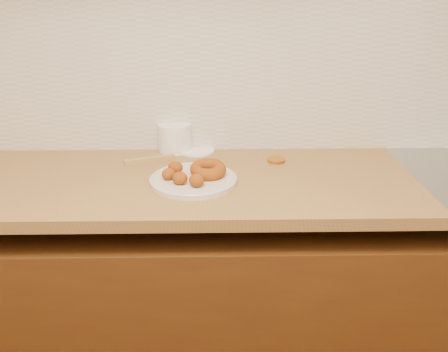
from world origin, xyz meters
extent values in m
cube|color=#BCB08F|center=(0.00, 2.00, 1.35)|extent=(4.00, 0.02, 2.70)
cube|color=#48280D|center=(0.00, 1.69, 0.39)|extent=(3.60, 0.60, 0.77)
cube|color=olive|center=(-0.65, 1.69, 0.88)|extent=(2.30, 0.62, 0.04)
cube|color=beige|center=(0.00, 1.99, 1.20)|extent=(3.60, 0.02, 0.60)
cylinder|color=beige|center=(-0.24, 1.65, 0.91)|extent=(0.29, 0.29, 0.02)
torus|color=#8C3D15|center=(-0.20, 1.67, 0.94)|extent=(0.16, 0.16, 0.05)
ellipsoid|color=#8C3D15|center=(-0.30, 1.69, 0.94)|extent=(0.06, 0.05, 0.04)
ellipsoid|color=#8C3D15|center=(-0.32, 1.63, 0.94)|extent=(0.06, 0.06, 0.04)
ellipsoid|color=#8C3D15|center=(-0.28, 1.59, 0.94)|extent=(0.05, 0.04, 0.04)
ellipsoid|color=#8C3D15|center=(-0.23, 1.58, 0.94)|extent=(0.06, 0.05, 0.04)
cylinder|color=white|center=(-0.33, 1.97, 0.95)|extent=(0.16, 0.16, 0.11)
cylinder|color=white|center=(-0.24, 1.95, 0.90)|extent=(0.15, 0.15, 0.01)
cylinder|color=#BC7A27|center=(0.05, 1.84, 0.91)|extent=(0.07, 0.07, 0.01)
cube|color=#A07C47|center=(-0.41, 1.85, 0.91)|extent=(0.18, 0.09, 0.01)
camera|label=1|loc=(-0.17, 0.22, 1.51)|focal=38.00mm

